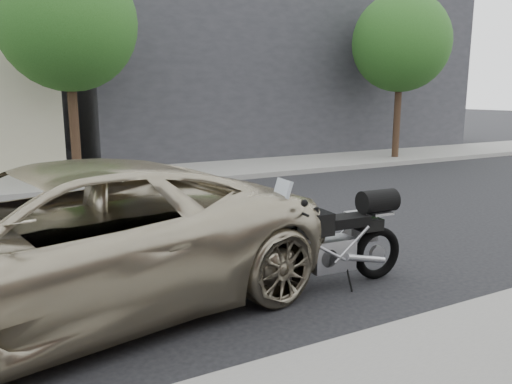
% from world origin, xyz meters
% --- Properties ---
extents(ground, '(120.00, 120.00, 0.00)m').
position_xyz_m(ground, '(0.00, 0.00, 0.00)').
color(ground, black).
rests_on(ground, ground).
extents(far_sidewalk, '(44.00, 3.00, 0.15)m').
position_xyz_m(far_sidewalk, '(0.00, -6.50, 0.07)').
color(far_sidewalk, gray).
rests_on(far_sidewalk, ground).
extents(far_building_dark, '(16.00, 11.00, 7.00)m').
position_xyz_m(far_building_dark, '(-7.00, -13.50, 3.50)').
color(far_building_dark, '#2D2C32').
rests_on(far_building_dark, ground).
extents(street_tree_left, '(3.40, 3.40, 5.70)m').
position_xyz_m(street_tree_left, '(-9.00, -6.00, 4.14)').
color(street_tree_left, '#3A281A').
rests_on(street_tree_left, far_sidewalk).
extents(street_tree_mid, '(3.40, 3.40, 5.70)m').
position_xyz_m(street_tree_mid, '(2.00, -6.00, 4.14)').
color(street_tree_mid, '#3A281A').
rests_on(street_tree_mid, far_sidewalk).
extents(motorcycle, '(2.30, 0.74, 1.45)m').
position_xyz_m(motorcycle, '(0.19, 2.63, 0.63)').
color(motorcycle, black).
rests_on(motorcycle, ground).
extents(minivan, '(6.51, 3.92, 1.69)m').
position_xyz_m(minivan, '(3.50, 2.00, 0.85)').
color(minivan, '#B2A78A').
rests_on(minivan, ground).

